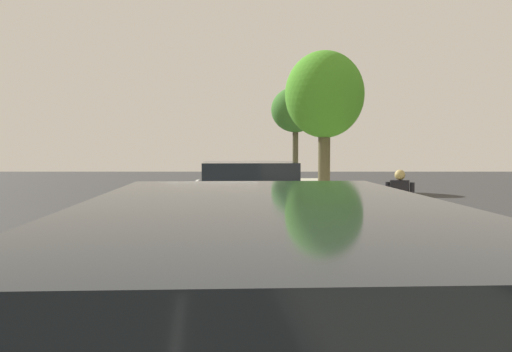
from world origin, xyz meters
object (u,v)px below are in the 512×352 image
cyclist_with_backpack (279,180)px  street_tree_near_cyclist (325,96)px  bicycle_at_curb (273,195)px  street_tree_mid_block (296,111)px  pedestrian_on_phone (400,202)px  fire_hydrant (291,185)px  parked_pickup_white_second (252,224)px  parked_sedan_silver_mid (259,177)px

cyclist_with_backpack → street_tree_near_cyclist: street_tree_near_cyclist is taller
bicycle_at_curb → street_tree_mid_block: 9.21m
street_tree_mid_block → pedestrian_on_phone: street_tree_mid_block is taller
bicycle_at_curb → fire_hydrant: (0.89, 2.82, 0.20)m
cyclist_with_backpack → street_tree_mid_block: street_tree_mid_block is taller
cyclist_with_backpack → street_tree_near_cyclist: bearing=-72.2°
parked_pickup_white_second → bicycle_at_curb: parked_pickup_white_second is taller
street_tree_near_cyclist → fire_hydrant: size_ratio=5.98×
parked_sedan_silver_mid → fire_hydrant: bearing=-63.4°
street_tree_mid_block → pedestrian_on_phone: (1.00, -17.82, -3.10)m
pedestrian_on_phone → fire_hydrant: bearing=97.2°
street_tree_near_cyclist → street_tree_mid_block: size_ratio=0.96×
parked_sedan_silver_mid → pedestrian_on_phone: (2.99, -15.20, 0.29)m
parked_pickup_white_second → cyclist_with_backpack: 11.51m
parked_pickup_white_second → fire_hydrant: 14.84m
street_tree_mid_block → parked_sedan_silver_mid: bearing=-127.2°
street_tree_mid_block → cyclist_with_backpack: bearing=-98.1°
bicycle_at_curb → street_tree_near_cyclist: street_tree_near_cyclist is taller
fire_hydrant → parked_sedan_silver_mid: bearing=116.6°
bicycle_at_curb → pedestrian_on_phone: bearing=-75.5°
cyclist_with_backpack → pedestrian_on_phone: (2.24, -9.09, 0.06)m
parked_sedan_silver_mid → cyclist_with_backpack: 6.16m
cyclist_with_backpack → fire_hydrant: 3.37m
bicycle_at_curb → pedestrian_on_phone: size_ratio=1.09×
parked_sedan_silver_mid → pedestrian_on_phone: size_ratio=2.80×
street_tree_near_cyclist → fire_hydrant: (-0.57, 7.15, -3.21)m
cyclist_with_backpack → street_tree_mid_block: bearing=81.9°
parked_pickup_white_second → parked_sedan_silver_mid: (0.19, 17.58, -0.15)m
bicycle_at_curb → street_tree_near_cyclist: bearing=-71.3°
bicycle_at_curb → street_tree_mid_block: (1.47, 8.27, 3.78)m
street_tree_near_cyclist → fire_hydrant: street_tree_near_cyclist is taller
bicycle_at_curb → fire_hydrant: fire_hydrant is taller
parked_pickup_white_second → cyclist_with_backpack: bearing=85.3°
bicycle_at_curb → street_tree_mid_block: street_tree_mid_block is taller
street_tree_mid_block → fire_hydrant: 6.54m
parked_sedan_silver_mid → fire_hydrant: parked_sedan_silver_mid is taller
street_tree_mid_block → fire_hydrant: size_ratio=6.25×
bicycle_at_curb → cyclist_with_backpack: 0.79m
parked_pickup_white_second → street_tree_near_cyclist: 8.41m
cyclist_with_backpack → parked_pickup_white_second: bearing=-94.7°
parked_pickup_white_second → street_tree_near_cyclist: (2.18, 7.60, 2.88)m
cyclist_with_backpack → fire_hydrant: size_ratio=1.93×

